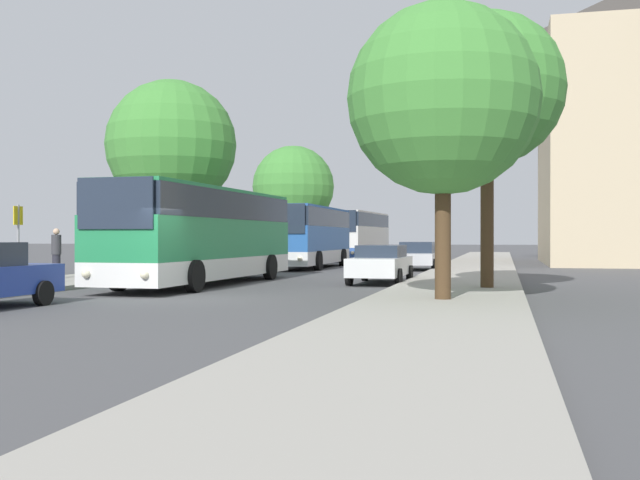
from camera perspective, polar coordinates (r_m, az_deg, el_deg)
name	(u,v)px	position (r m, az deg, el deg)	size (l,w,h in m)	color
ground_plane	(189,299)	(20.98, -9.98, -4.41)	(300.00, 300.00, 0.00)	#4C4C4F
sidewalk_right	(445,301)	(19.26, 9.51, -4.61)	(4.00, 120.00, 0.15)	#A39E93
bus_front	(203,234)	(26.92, -8.91, 0.47)	(3.06, 12.14, 3.39)	silver
bus_middle	(309,236)	(41.16, -0.85, 0.34)	(2.90, 10.82, 3.33)	silver
bus_rear	(359,235)	(54.95, 2.95, 0.41)	(3.01, 10.98, 3.51)	#2D519E
parked_car_right_near	(381,263)	(27.43, 4.66, -1.76)	(1.96, 4.71, 1.40)	silver
parked_car_right_far	(417,255)	(38.75, 7.42, -1.17)	(2.13, 4.27, 1.45)	#B7B7BC
bus_stop_sign	(18,235)	(25.78, -22.01, 0.33)	(0.08, 0.45, 2.58)	gray
pedestrian_waiting_near	(56,253)	(29.84, -19.45, -0.92)	(0.36, 0.36, 1.87)	#23232D
tree_left_near	(293,187)	(56.46, -2.05, 4.09)	(6.15, 6.15, 8.43)	#47331E
tree_left_far	(171,145)	(35.55, -11.25, 7.08)	(6.01, 6.01, 8.81)	#513D23
tree_right_near	(487,90)	(23.95, 12.62, 11.11)	(4.72, 4.72, 8.46)	#47331E
tree_right_mid	(443,99)	(19.19, 9.35, 10.52)	(4.79, 4.79, 7.39)	#47331E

